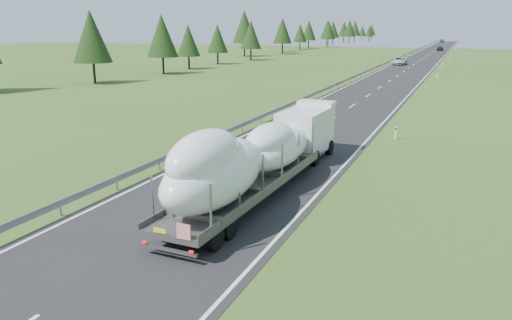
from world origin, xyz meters
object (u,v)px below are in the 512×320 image
at_px(highway_sign, 442,67).
at_px(distant_car_blue, 442,41).
at_px(boat_truck, 258,153).
at_px(distant_van, 399,61).
at_px(distant_car_dark, 440,48).

distance_m(highway_sign, distant_car_blue, 196.61).
xyz_separation_m(boat_truck, distant_car_blue, (-4.68, 262.31, -1.43)).
bearing_deg(boat_truck, distant_van, 92.98).
bearing_deg(distant_car_dark, boat_truck, -86.43).
xyz_separation_m(highway_sign, boat_truck, (-5.34, -65.96, 0.41)).
distance_m(distant_van, distant_car_dark, 72.54).
bearing_deg(distant_van, boat_truck, -86.81).
height_order(boat_truck, distant_van, boat_truck).
relative_size(distant_van, distant_car_blue, 1.28).
distance_m(boat_truck, distant_car_blue, 262.36).
height_order(distant_van, distant_car_dark, distant_van).
xyz_separation_m(highway_sign, distant_van, (-10.20, 27.23, -0.96)).
height_order(distant_car_dark, distant_car_blue, distant_car_dark).
distance_m(boat_truck, distant_car_dark, 165.59).
height_order(boat_truck, distant_car_blue, boat_truck).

